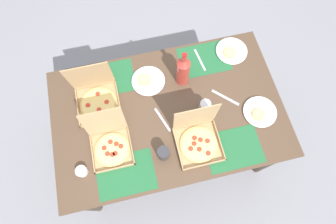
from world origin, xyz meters
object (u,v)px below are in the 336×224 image
at_px(pizza_box_corner_right, 198,139).
at_px(plate_far_left, 148,81).
at_px(pizza_box_edge_far, 97,98).
at_px(plate_near_left, 260,112).
at_px(pizza_box_center, 110,144).
at_px(condiment_bowl, 82,171).
at_px(soda_bottle, 183,70).
at_px(plate_far_right, 231,51).
at_px(cup_clear_right, 163,153).
at_px(cup_clear_left, 205,107).

bearing_deg(pizza_box_corner_right, plate_far_left, 114.38).
xyz_separation_m(pizza_box_edge_far, plate_near_left, (1.04, -0.34, -0.04)).
xyz_separation_m(pizza_box_center, condiment_bowl, (-0.20, -0.12, -0.02)).
height_order(plate_far_left, soda_bottle, soda_bottle).
bearing_deg(plate_far_right, plate_near_left, -85.83).
height_order(plate_far_left, cup_clear_right, cup_clear_right).
bearing_deg(condiment_bowl, plate_far_left, 44.80).
bearing_deg(soda_bottle, plate_far_left, 170.06).
distance_m(plate_far_right, condiment_bowl, 1.33).
relative_size(pizza_box_corner_right, pizza_box_edge_far, 0.98).
xyz_separation_m(pizza_box_corner_right, cup_clear_left, (0.10, 0.20, 0.00)).
xyz_separation_m(pizza_box_corner_right, cup_clear_right, (-0.23, -0.04, 0.00)).
xyz_separation_m(pizza_box_center, cup_clear_right, (0.31, -0.14, 0.01)).
relative_size(plate_far_right, condiment_bowl, 3.25).
relative_size(plate_near_left, condiment_bowl, 3.18).
xyz_separation_m(pizza_box_center, plate_near_left, (1.00, -0.01, -0.04)).
distance_m(plate_far_right, cup_clear_left, 0.51).
bearing_deg(plate_near_left, plate_far_right, 94.17).
distance_m(plate_near_left, soda_bottle, 0.59).
bearing_deg(cup_clear_left, soda_bottle, 108.99).
height_order(pizza_box_edge_far, plate_far_left, pizza_box_edge_far).
relative_size(cup_clear_left, cup_clear_right, 1.03).
bearing_deg(cup_clear_right, condiment_bowl, 178.59).
relative_size(pizza_box_center, cup_clear_left, 2.79).
xyz_separation_m(pizza_box_corner_right, pizza_box_edge_far, (-0.58, 0.43, 0.00)).
distance_m(pizza_box_corner_right, plate_far_right, 0.73).
bearing_deg(plate_far_right, cup_clear_right, -136.10).
relative_size(pizza_box_edge_far, plate_far_right, 1.38).
bearing_deg(pizza_box_center, condiment_bowl, -148.60).
relative_size(pizza_box_corner_right, plate_near_left, 1.38).
relative_size(plate_near_left, plate_far_right, 0.98).
height_order(plate_near_left, condiment_bowl, condiment_bowl).
bearing_deg(cup_clear_left, pizza_box_corner_right, -116.82).
relative_size(plate_near_left, plate_far_left, 0.96).
relative_size(plate_far_left, condiment_bowl, 3.30).
height_order(pizza_box_corner_right, plate_far_right, pizza_box_corner_right).
bearing_deg(pizza_box_center, plate_far_left, 51.01).
relative_size(plate_far_left, cup_clear_right, 2.31).
relative_size(pizza_box_edge_far, soda_bottle, 0.98).
height_order(pizza_box_center, plate_far_left, pizza_box_center).
height_order(plate_far_left, cup_clear_left, cup_clear_left).
bearing_deg(cup_clear_left, plate_far_left, 137.71).
bearing_deg(condiment_bowl, pizza_box_center, 31.40).
bearing_deg(soda_bottle, plate_near_left, -39.08).
distance_m(pizza_box_center, plate_near_left, 1.01).
height_order(pizza_box_corner_right, cup_clear_right, pizza_box_corner_right).
height_order(plate_near_left, cup_clear_right, cup_clear_right).
distance_m(plate_near_left, plate_far_right, 0.50).
xyz_separation_m(pizza_box_center, cup_clear_left, (0.65, 0.10, 0.01)).
bearing_deg(pizza_box_edge_far, condiment_bowl, -109.84).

